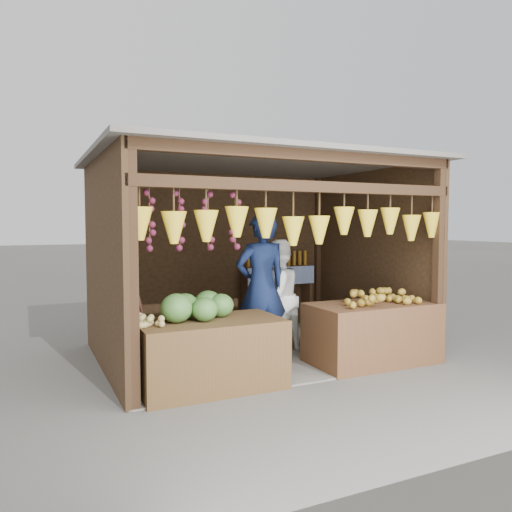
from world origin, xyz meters
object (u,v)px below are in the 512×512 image
(man_standing, at_px, (261,287))
(counter_left, at_px, (210,354))
(woman_standing, at_px, (277,297))
(vendor_seated, at_px, (124,304))
(counter_right, at_px, (372,333))

(man_standing, bearing_deg, counter_left, 38.70)
(counter_left, distance_m, woman_standing, 1.72)
(vendor_seated, bearing_deg, man_standing, -174.08)
(man_standing, relative_size, woman_standing, 1.23)
(counter_left, relative_size, man_standing, 0.81)
(counter_left, distance_m, vendor_seated, 1.39)
(counter_right, height_order, woman_standing, woman_standing)
(woman_standing, bearing_deg, vendor_seated, -22.80)
(counter_right, xyz_separation_m, woman_standing, (-0.89, 0.95, 0.40))
(man_standing, distance_m, woman_standing, 0.47)
(counter_right, bearing_deg, woman_standing, 133.23)
(counter_right, distance_m, vendor_seated, 3.16)
(counter_right, relative_size, vendor_seated, 1.69)
(man_standing, bearing_deg, counter_right, 152.38)
(counter_right, bearing_deg, man_standing, 150.82)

